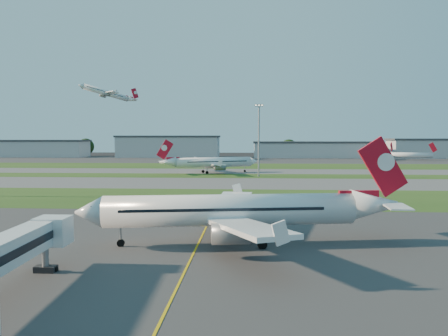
# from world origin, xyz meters

# --- Properties ---
(ground) EXTENTS (700.00, 700.00, 0.00)m
(ground) POSITION_xyz_m (0.00, 0.00, 0.00)
(ground) COLOR black
(ground) RESTS_ON ground
(apron_near) EXTENTS (300.00, 70.00, 0.01)m
(apron_near) POSITION_xyz_m (0.00, 0.00, 0.01)
(apron_near) COLOR #333335
(apron_near) RESTS_ON ground
(grass_strip_a) EXTENTS (300.00, 34.00, 0.01)m
(grass_strip_a) POSITION_xyz_m (0.00, 52.00, 0.01)
(grass_strip_a) COLOR #234316
(grass_strip_a) RESTS_ON ground
(taxiway_a) EXTENTS (300.00, 32.00, 0.01)m
(taxiway_a) POSITION_xyz_m (0.00, 85.00, 0.01)
(taxiway_a) COLOR #515154
(taxiway_a) RESTS_ON ground
(grass_strip_b) EXTENTS (300.00, 18.00, 0.01)m
(grass_strip_b) POSITION_xyz_m (0.00, 110.00, 0.01)
(grass_strip_b) COLOR #234316
(grass_strip_b) RESTS_ON ground
(taxiway_b) EXTENTS (300.00, 26.00, 0.01)m
(taxiway_b) POSITION_xyz_m (0.00, 132.00, 0.01)
(taxiway_b) COLOR #515154
(taxiway_b) RESTS_ON ground
(grass_strip_c) EXTENTS (300.00, 40.00, 0.01)m
(grass_strip_c) POSITION_xyz_m (0.00, 165.00, 0.01)
(grass_strip_c) COLOR #234316
(grass_strip_c) RESTS_ON ground
(apron_far) EXTENTS (400.00, 80.00, 0.01)m
(apron_far) POSITION_xyz_m (0.00, 225.00, 0.01)
(apron_far) COLOR #333335
(apron_far) RESTS_ON ground
(yellow_line) EXTENTS (0.25, 60.00, 0.02)m
(yellow_line) POSITION_xyz_m (5.00, 0.00, 0.00)
(yellow_line) COLOR gold
(yellow_line) RESTS_ON ground
(airliner_parked) EXTENTS (40.42, 34.05, 12.66)m
(airliner_parked) POSITION_xyz_m (9.58, 8.58, 4.45)
(airliner_parked) COLOR white
(airliner_parked) RESTS_ON ground
(airliner_taxiing) EXTENTS (35.67, 30.35, 11.86)m
(airliner_taxiing) POSITION_xyz_m (-2.69, 122.16, 4.17)
(airliner_taxiing) COLOR white
(airliner_taxiing) RESTS_ON ground
(airliner_departing) EXTENTS (31.36, 27.08, 11.16)m
(airliner_departing) POSITION_xyz_m (-79.71, 228.21, 42.27)
(airliner_departing) COLOR white
(mini_jet_near) EXTENTS (17.90, 24.38, 9.48)m
(mini_jet_near) POSITION_xyz_m (94.92, 225.90, 3.28)
(mini_jet_near) COLOR white
(mini_jet_near) RESTS_ON ground
(mini_jet_far) EXTENTS (28.60, 6.11, 9.48)m
(mini_jet_far) POSITION_xyz_m (109.51, 223.53, 3.28)
(mini_jet_far) COLOR white
(mini_jet_far) RESTS_ON ground
(light_mast_centre) EXTENTS (3.20, 0.70, 25.80)m
(light_mast_centre) POSITION_xyz_m (15.00, 108.00, 14.81)
(light_mast_centre) COLOR gray
(light_mast_centre) RESTS_ON ground
(hangar_far_west) EXTENTS (91.80, 23.00, 12.20)m
(hangar_far_west) POSITION_xyz_m (-150.00, 255.00, 6.14)
(hangar_far_west) COLOR #9EA1A6
(hangar_far_west) RESTS_ON ground
(hangar_west) EXTENTS (71.40, 23.00, 15.20)m
(hangar_west) POSITION_xyz_m (-45.00, 255.00, 7.64)
(hangar_west) COLOR #9EA1A6
(hangar_west) RESTS_ON ground
(hangar_east) EXTENTS (81.60, 23.00, 11.20)m
(hangar_east) POSITION_xyz_m (55.00, 255.00, 5.64)
(hangar_east) COLOR #9EA1A6
(hangar_east) RESTS_ON ground
(tree_west) EXTENTS (12.10, 12.10, 13.20)m
(tree_west) POSITION_xyz_m (-110.00, 270.00, 7.14)
(tree_west) COLOR black
(tree_west) RESTS_ON ground
(tree_mid_west) EXTENTS (9.90, 9.90, 10.80)m
(tree_mid_west) POSITION_xyz_m (-20.00, 266.00, 5.84)
(tree_mid_west) COLOR black
(tree_mid_west) RESTS_ON ground
(tree_mid_east) EXTENTS (11.55, 11.55, 12.60)m
(tree_mid_east) POSITION_xyz_m (40.00, 269.00, 6.81)
(tree_mid_east) COLOR black
(tree_mid_east) RESTS_ON ground
(tree_east) EXTENTS (10.45, 10.45, 11.40)m
(tree_east) POSITION_xyz_m (115.00, 267.00, 6.16)
(tree_east) COLOR black
(tree_east) RESTS_ON ground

